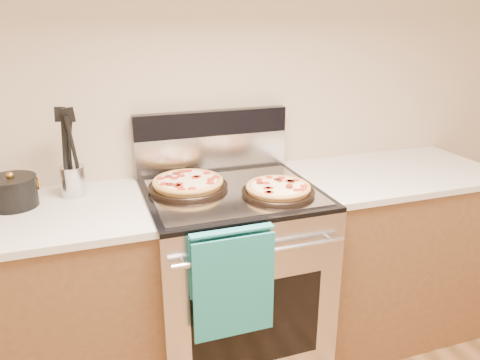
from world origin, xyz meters
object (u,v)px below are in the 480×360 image
object	(u,v)px
pepperoni_pizza_back	(188,184)
saucepan	(13,193)
utensil_crock	(73,181)
pepperoni_pizza_front	(278,189)
range_body	(232,283)

from	to	relation	value
pepperoni_pizza_back	saucepan	bearing A→B (deg)	174.43
saucepan	utensil_crock	bearing A→B (deg)	12.47
pepperoni_pizza_front	utensil_crock	xyz separation A→B (m)	(-0.83, 0.31, 0.03)
pepperoni_pizza_back	utensil_crock	xyz separation A→B (m)	(-0.48, 0.12, 0.03)
pepperoni_pizza_front	saucepan	world-z (taller)	saucepan
saucepan	pepperoni_pizza_front	bearing A→B (deg)	-13.63
pepperoni_pizza_back	pepperoni_pizza_front	xyz separation A→B (m)	(0.35, -0.19, -0.00)
pepperoni_pizza_front	utensil_crock	bearing A→B (deg)	159.51
range_body	pepperoni_pizza_back	world-z (taller)	pepperoni_pizza_back
pepperoni_pizza_front	saucepan	distance (m)	1.10
range_body	pepperoni_pizza_back	distance (m)	0.54
range_body	utensil_crock	bearing A→B (deg)	163.77
range_body	utensil_crock	distance (m)	0.86
pepperoni_pizza_front	saucepan	bearing A→B (deg)	166.37
pepperoni_pizza_back	pepperoni_pizza_front	size ratio (longest dim) A/B	1.12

